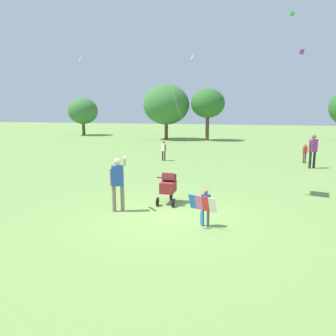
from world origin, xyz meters
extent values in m
plane|color=#75994C|center=(0.00, 0.00, 0.00)|extent=(120.00, 120.00, 0.00)
cylinder|color=brown|center=(-17.93, 26.81, 0.73)|extent=(0.36, 0.36, 1.46)
ellipsoid|color=#387033|center=(-17.93, 26.81, 2.91)|extent=(3.64, 3.28, 3.10)
cylinder|color=brown|center=(-6.74, 24.04, 0.83)|extent=(0.36, 0.36, 1.67)
ellipsoid|color=#387033|center=(-6.74, 24.04, 3.58)|extent=(4.77, 4.30, 4.06)
cylinder|color=brown|center=(-2.45, 24.05, 1.17)|extent=(0.36, 0.36, 2.35)
ellipsoid|color=#2D6628|center=(-2.45, 24.05, 3.70)|extent=(3.37, 3.04, 2.87)
cylinder|color=#4C4C51|center=(1.26, -0.61, 0.25)|extent=(0.07, 0.07, 0.50)
cylinder|color=#4C4C51|center=(1.11, -0.55, 0.25)|extent=(0.07, 0.07, 0.50)
cube|color=#284CA8|center=(1.19, -0.58, 0.69)|extent=(0.25, 0.20, 0.38)
cylinder|color=#A37556|center=(1.32, -0.63, 0.67)|extent=(0.05, 0.05, 0.34)
cylinder|color=#A37556|center=(1.06, -0.53, 0.67)|extent=(0.05, 0.05, 0.34)
sphere|color=#A37556|center=(1.19, -0.58, 0.96)|extent=(0.13, 0.13, 0.13)
cube|color=white|center=(1.40, -0.85, 0.69)|extent=(0.23, 0.21, 0.41)
cube|color=red|center=(1.22, -0.78, 0.69)|extent=(0.23, 0.21, 0.41)
cube|color=pink|center=(1.03, -0.71, 0.69)|extent=(0.23, 0.21, 0.41)
cube|color=blue|center=(0.85, -0.65, 0.69)|extent=(0.23, 0.21, 0.41)
cube|color=blue|center=(1.12, -0.77, 0.29)|extent=(0.08, 0.04, 0.36)
cylinder|color=#7F705B|center=(-1.71, -0.01, 0.41)|extent=(0.12, 0.12, 0.81)
cylinder|color=#7F705B|center=(-1.48, 0.09, 0.41)|extent=(0.12, 0.12, 0.81)
cube|color=#284CA8|center=(-1.59, 0.04, 1.12)|extent=(0.41, 0.34, 0.61)
cylinder|color=beige|center=(-1.80, -0.05, 1.08)|extent=(0.09, 0.09, 0.54)
cylinder|color=beige|center=(-1.44, 0.25, 1.54)|extent=(0.28, 0.49, 0.38)
sphere|color=beige|center=(-1.59, 0.04, 1.55)|extent=(0.21, 0.21, 0.21)
cylinder|color=black|center=(-0.36, 1.70, 0.14)|extent=(0.04, 0.28, 0.28)
cylinder|color=black|center=(-0.61, 0.90, 0.14)|extent=(0.04, 0.28, 0.28)
cylinder|color=black|center=(-0.09, 0.90, 0.14)|extent=(0.04, 0.28, 0.28)
cube|color=maroon|center=(-0.35, 1.28, 0.56)|extent=(0.45, 0.65, 0.36)
cube|color=maroon|center=(-0.35, 1.41, 0.86)|extent=(0.42, 0.42, 0.35)
cylinder|color=black|center=(-0.34, 0.82, 0.96)|extent=(0.48, 0.04, 0.04)
cylinder|color=silver|center=(-0.27, 1.36, 3.76)|extent=(2.15, 2.34, 7.52)
cube|color=yellow|center=(-17.21, 27.47, 14.56)|extent=(0.42, 0.41, 0.30)
cube|color=purple|center=(-8.78, 27.61, 7.74)|extent=(0.30, 0.28, 0.37)
cube|color=green|center=(4.53, 18.30, 10.04)|extent=(0.35, 0.33, 0.29)
cube|color=purple|center=(6.34, 27.17, 8.71)|extent=(0.49, 0.34, 0.48)
cube|color=yellow|center=(-4.06, 23.88, 8.13)|extent=(0.41, 0.49, 0.43)
cube|color=white|center=(-13.92, 19.65, 7.76)|extent=(0.30, 0.35, 0.34)
cylinder|color=#4C4C51|center=(5.21, 11.45, 0.28)|extent=(0.08, 0.08, 0.56)
cylinder|color=#4C4C51|center=(5.09, 11.32, 0.28)|extent=(0.08, 0.08, 0.56)
cube|color=red|center=(5.15, 11.39, 0.76)|extent=(0.27, 0.28, 0.42)
cylinder|color=#A37556|center=(5.25, 11.50, 0.74)|extent=(0.06, 0.06, 0.37)
cylinder|color=#A37556|center=(5.05, 11.28, 0.74)|extent=(0.06, 0.06, 0.37)
sphere|color=#A37556|center=(5.15, 11.39, 1.06)|extent=(0.14, 0.14, 0.14)
cylinder|color=#232328|center=(5.20, 9.60, 0.44)|extent=(0.13, 0.13, 0.88)
cylinder|color=#232328|center=(5.43, 9.76, 0.44)|extent=(0.13, 0.13, 0.88)
cube|color=purple|center=(5.31, 9.68, 1.21)|extent=(0.45, 0.42, 0.66)
cylinder|color=brown|center=(5.12, 9.54, 1.17)|extent=(0.10, 0.10, 0.59)
cylinder|color=brown|center=(5.51, 9.82, 1.17)|extent=(0.10, 0.10, 0.59)
sphere|color=brown|center=(5.31, 9.68, 1.68)|extent=(0.23, 0.23, 0.23)
cylinder|color=#232328|center=(-2.95, 10.07, 0.30)|extent=(0.09, 0.09, 0.60)
cylinder|color=#232328|center=(-3.11, 10.16, 0.30)|extent=(0.09, 0.09, 0.60)
cube|color=silver|center=(-3.03, 10.11, 0.82)|extent=(0.31, 0.27, 0.45)
cylinder|color=brown|center=(-2.89, 10.03, 0.79)|extent=(0.06, 0.06, 0.40)
cylinder|color=brown|center=(-3.17, 10.20, 0.79)|extent=(0.06, 0.06, 0.40)
sphere|color=brown|center=(-3.03, 10.11, 1.14)|extent=(0.15, 0.15, 0.15)
camera|label=1|loc=(2.41, -8.87, 3.09)|focal=34.87mm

